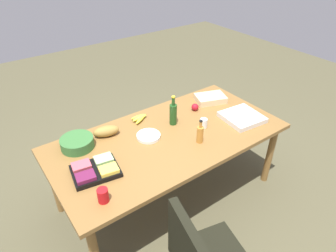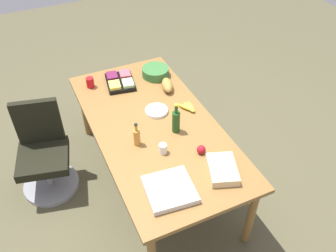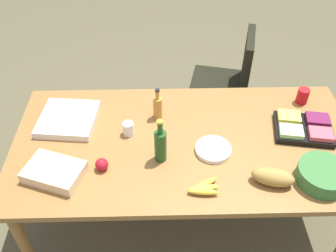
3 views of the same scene
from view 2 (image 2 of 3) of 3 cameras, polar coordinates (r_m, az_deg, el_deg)
ground_plane at (r=3.91m, az=-1.88°, el=-8.19°), size 10.00×10.00×0.00m
conference_table at (r=3.42m, az=-2.13°, el=-0.65°), size 2.19×1.09×0.76m
office_chair at (r=3.81m, az=-18.74°, el=-4.81°), size 0.58×0.58×0.94m
red_solo_cup at (r=3.90m, az=-12.10°, el=6.68°), size 0.09×0.09×0.11m
dressing_bottle at (r=3.13m, az=-4.92°, el=-1.66°), size 0.07×0.07×0.23m
banana_bunch at (r=3.54m, az=3.21°, el=2.99°), size 0.18×0.14×0.04m
paper_cup at (r=3.08m, az=-0.81°, el=-3.56°), size 0.09×0.09×0.09m
wine_bottle at (r=3.23m, az=1.27°, el=0.80°), size 0.08×0.08×0.30m
paper_plate_stack at (r=3.51m, az=-1.81°, el=2.40°), size 0.25×0.25×0.03m
fruit_platter at (r=3.91m, az=-7.51°, el=6.97°), size 0.40×0.34×0.07m
apple_red at (r=3.09m, az=5.22°, el=-3.70°), size 0.10×0.10×0.08m
sheet_cake at (r=2.96m, az=8.51°, el=-6.73°), size 0.38×0.32×0.07m
salad_bowl at (r=4.00m, az=-1.97°, el=8.45°), size 0.37×0.37×0.09m
pizza_box at (r=2.81m, az=0.27°, el=-9.93°), size 0.40×0.40×0.05m
bread_loaf at (r=3.79m, az=-0.12°, el=6.41°), size 0.26×0.17×0.10m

